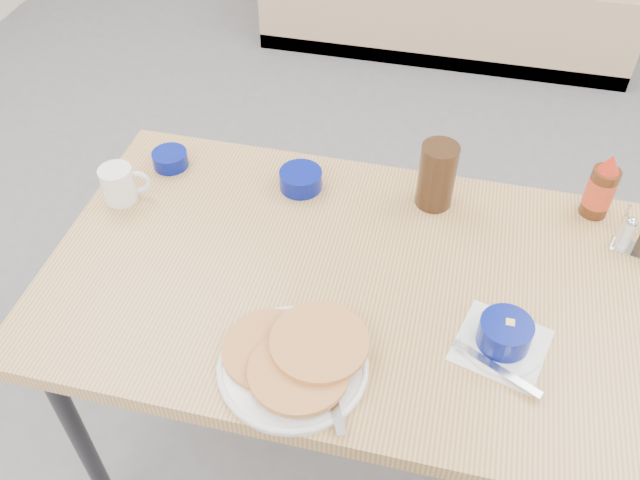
% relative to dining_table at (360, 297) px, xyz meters
% --- Properties ---
extents(dining_table, '(1.40, 0.80, 0.76)m').
position_rel_dining_table_xyz_m(dining_table, '(0.00, 0.00, 0.00)').
color(dining_table, tan).
rests_on(dining_table, ground).
extents(pancake_plate, '(0.29, 0.29, 0.05)m').
position_rel_dining_table_xyz_m(pancake_plate, '(-0.08, -0.26, 0.08)').
color(pancake_plate, white).
rests_on(pancake_plate, dining_table).
extents(coffee_mug, '(0.12, 0.08, 0.09)m').
position_rel_dining_table_xyz_m(coffee_mug, '(-0.62, 0.12, 0.11)').
color(coffee_mug, white).
rests_on(coffee_mug, dining_table).
extents(grits_setting, '(0.21, 0.22, 0.07)m').
position_rel_dining_table_xyz_m(grits_setting, '(0.31, -0.11, 0.09)').
color(grits_setting, white).
rests_on(grits_setting, dining_table).
extents(creamer_bowl, '(0.09, 0.09, 0.04)m').
position_rel_dining_table_xyz_m(creamer_bowl, '(-0.56, 0.27, 0.08)').
color(creamer_bowl, navy).
rests_on(creamer_bowl, dining_table).
extents(butter_bowl, '(0.11, 0.11, 0.05)m').
position_rel_dining_table_xyz_m(butter_bowl, '(-0.21, 0.27, 0.09)').
color(butter_bowl, navy).
rests_on(butter_bowl, dining_table).
extents(amber_tumbler, '(0.11, 0.11, 0.17)m').
position_rel_dining_table_xyz_m(amber_tumbler, '(0.12, 0.29, 0.15)').
color(amber_tumbler, '#311D0F').
rests_on(amber_tumbler, dining_table).
extents(condiment_caddy, '(0.10, 0.07, 0.10)m').
position_rel_dining_table_xyz_m(condiment_caddy, '(0.58, 0.23, 0.10)').
color(condiment_caddy, silver).
rests_on(condiment_caddy, dining_table).
extents(syrup_bottle, '(0.07, 0.07, 0.17)m').
position_rel_dining_table_xyz_m(syrup_bottle, '(0.50, 0.34, 0.14)').
color(syrup_bottle, '#47230F').
rests_on(syrup_bottle, dining_table).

